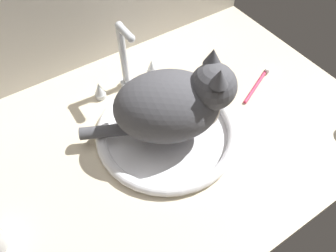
% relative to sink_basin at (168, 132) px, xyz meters
% --- Properties ---
extents(countertop, '(1.18, 0.74, 0.03)m').
position_rel_sink_basin_xyz_m(countertop, '(-0.04, 0.00, -0.03)').
color(countertop, beige).
rests_on(countertop, ground).
extents(backsplash_wall, '(1.18, 0.02, 0.34)m').
position_rel_sink_basin_xyz_m(backsplash_wall, '(-0.04, 0.39, 0.13)').
color(backsplash_wall, beige).
rests_on(backsplash_wall, ground).
extents(sink_basin, '(0.37, 0.37, 0.03)m').
position_rel_sink_basin_xyz_m(sink_basin, '(0.00, 0.00, 0.00)').
color(sink_basin, white).
rests_on(sink_basin, countertop).
extents(faucet, '(0.21, 0.09, 0.22)m').
position_rel_sink_basin_xyz_m(faucet, '(-0.00, 0.22, 0.07)').
color(faucet, silver).
rests_on(faucet, countertop).
extents(cat, '(0.36, 0.28, 0.22)m').
position_rel_sink_basin_xyz_m(cat, '(0.02, -0.01, 0.11)').
color(cat, '#4C4C51').
rests_on(cat, sink_basin).
extents(toothbrush, '(0.17, 0.08, 0.02)m').
position_rel_sink_basin_xyz_m(toothbrush, '(0.33, 0.01, -0.01)').
color(toothbrush, '#D83359').
rests_on(toothbrush, countertop).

